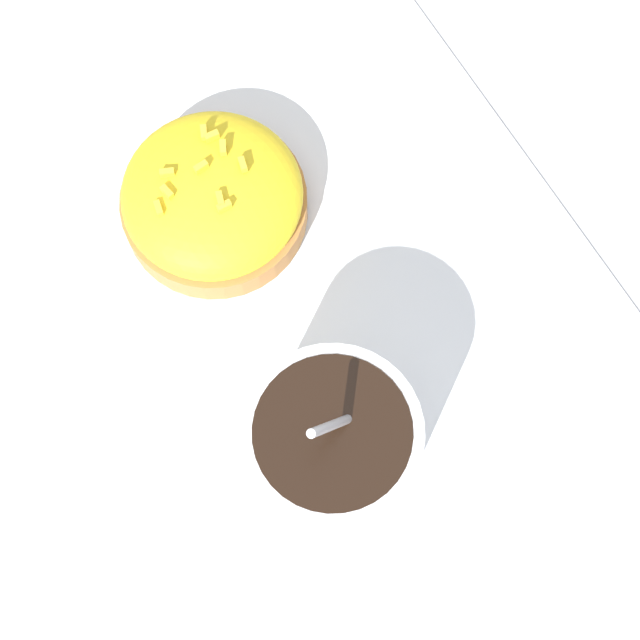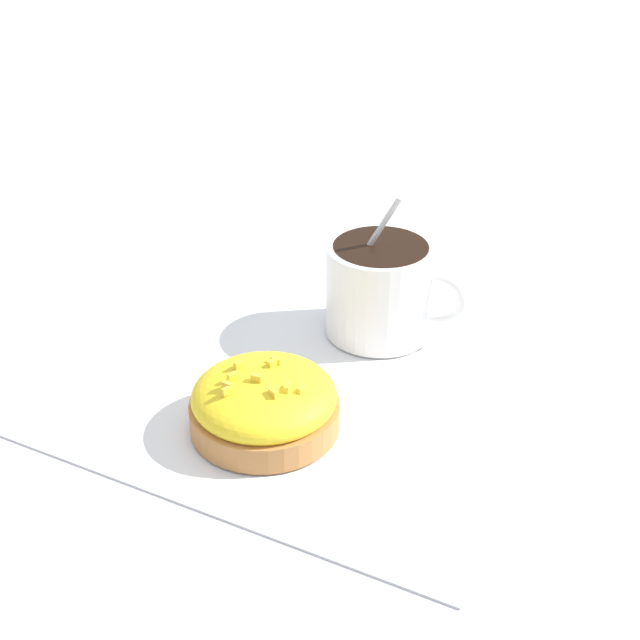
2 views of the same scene
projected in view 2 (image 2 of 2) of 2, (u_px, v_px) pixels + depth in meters
The scene contains 4 objects.
ground_plane at pixel (318, 374), 0.62m from camera, with size 3.00×3.00×0.00m, color #B2B2B7.
paper_napkin at pixel (318, 373), 0.62m from camera, with size 0.31×0.32×0.00m.
coffee_cup at pixel (381, 286), 0.65m from camera, with size 0.08×0.11×0.11m.
frosted_pastry at pixel (261, 402), 0.56m from camera, with size 0.09×0.09×0.04m.
Camera 2 is at (-0.45, -0.24, 0.35)m, focal length 50.00 mm.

